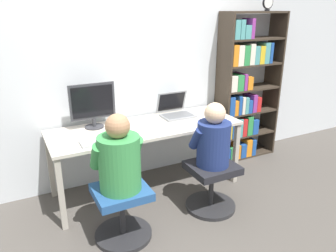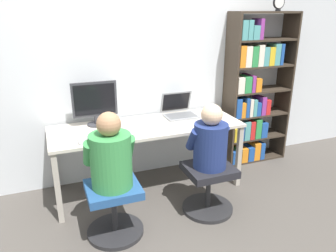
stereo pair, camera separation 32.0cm
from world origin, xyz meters
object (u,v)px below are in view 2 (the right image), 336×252
(office_chair_left, at_px, (114,207))
(keyboard, at_px, (101,138))
(person_at_laptop, at_px, (210,141))
(person_at_monitor, at_px, (111,156))
(bookshelf, at_px, (253,95))
(desk_clock, at_px, (279,3))
(desktop_monitor, at_px, (95,103))
(laptop, at_px, (179,111))
(office_chair_right, at_px, (208,186))

(office_chair_left, bearing_deg, keyboard, 90.00)
(person_at_laptop, bearing_deg, office_chair_left, -178.13)
(keyboard, xyz_separation_m, person_at_monitor, (-0.00, -0.43, 0.00))
(bookshelf, distance_m, desk_clock, 1.07)
(desktop_monitor, height_order, laptop, desktop_monitor)
(laptop, bearing_deg, keyboard, -157.87)
(office_chair_right, distance_m, person_at_laptop, 0.47)
(keyboard, xyz_separation_m, office_chair_left, (-0.00, -0.43, -0.48))
(desktop_monitor, bearing_deg, desk_clock, -1.72)
(laptop, relative_size, person_at_laptop, 0.59)
(desktop_monitor, distance_m, desk_clock, 2.30)
(keyboard, relative_size, person_at_monitor, 0.65)
(desktop_monitor, xyz_separation_m, office_chair_right, (0.90, -0.82, -0.70))
(office_chair_right, bearing_deg, bookshelf, 39.13)
(desktop_monitor, distance_m, person_at_laptop, 1.23)
(desk_clock, bearing_deg, office_chair_left, -159.78)
(bookshelf, bearing_deg, office_chair_left, -156.34)
(desk_clock, bearing_deg, bookshelf, 161.55)
(person_at_laptop, bearing_deg, keyboard, 156.46)
(office_chair_left, bearing_deg, bookshelf, 23.66)
(person_at_monitor, height_order, person_at_laptop, person_at_monitor)
(desktop_monitor, relative_size, office_chair_left, 0.92)
(office_chair_left, relative_size, person_at_monitor, 0.77)
(office_chair_left, xyz_separation_m, bookshelf, (1.93, 0.84, 0.61))
(desktop_monitor, xyz_separation_m, bookshelf, (1.90, 0.00, -0.09))
(desk_clock, bearing_deg, keyboard, -170.65)
(laptop, distance_m, bookshelf, 0.99)
(bookshelf, height_order, desk_clock, desk_clock)
(person_at_laptop, bearing_deg, desktop_monitor, 137.80)
(keyboard, xyz_separation_m, person_at_laptop, (0.92, -0.40, -0.01))
(laptop, height_order, bookshelf, bookshelf)
(office_chair_right, xyz_separation_m, bookshelf, (1.01, 0.82, 0.61))
(laptop, bearing_deg, office_chair_right, -91.86)
(desktop_monitor, distance_m, person_at_monitor, 0.87)
(office_chair_left, distance_m, desk_clock, 2.80)
(person_at_laptop, bearing_deg, desk_clock, 32.08)
(laptop, bearing_deg, office_chair_left, -139.23)
(keyboard, distance_m, desk_clock, 2.45)
(person_at_monitor, bearing_deg, desktop_monitor, 88.32)
(keyboard, height_order, bookshelf, bookshelf)
(desktop_monitor, height_order, desk_clock, desk_clock)
(office_chair_right, bearing_deg, person_at_laptop, 90.00)
(person_at_laptop, bearing_deg, person_at_monitor, -178.42)
(keyboard, xyz_separation_m, desk_clock, (2.12, 0.35, 1.18))
(desktop_monitor, distance_m, office_chair_right, 1.40)
(office_chair_right, bearing_deg, desktop_monitor, 137.66)
(bookshelf, bearing_deg, desk_clock, -18.45)
(keyboard, height_order, person_at_laptop, person_at_laptop)
(keyboard, bearing_deg, bookshelf, 12.09)
(keyboard, height_order, desk_clock, desk_clock)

